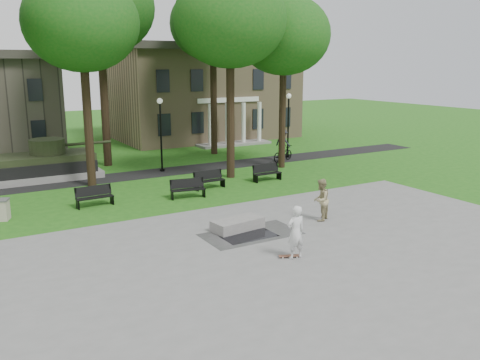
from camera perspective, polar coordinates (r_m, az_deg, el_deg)
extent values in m
plane|color=#1D5714|center=(22.58, 1.72, -4.73)|extent=(120.00, 120.00, 0.00)
cube|color=gray|center=(18.77, 9.90, -8.63)|extent=(22.00, 16.00, 0.02)
cube|color=black|center=(33.04, -9.34, 0.80)|extent=(44.00, 2.60, 0.01)
cube|color=#9E8460|center=(49.24, -4.44, 9.57)|extent=(16.00, 11.00, 8.00)
cube|color=#38332D|center=(49.18, -4.53, 14.58)|extent=(17.00, 12.00, 0.60)
cube|color=silver|center=(44.37, -1.30, 8.98)|extent=(6.00, 0.30, 0.40)
cylinder|color=black|center=(29.70, -16.74, 6.88)|extent=(0.48, 0.48, 8.00)
ellipsoid|color=#135213|center=(29.65, -17.39, 16.53)|extent=(6.20, 6.20, 5.27)
cylinder|color=black|center=(30.74, -1.08, 7.91)|extent=(0.50, 0.50, 8.32)
ellipsoid|color=#135213|center=(30.73, -1.12, 17.62)|extent=(6.60, 6.60, 5.61)
cylinder|color=black|center=(33.99, 4.79, 7.81)|extent=(0.46, 0.46, 7.68)
ellipsoid|color=#135213|center=(33.91, 4.95, 15.91)|extent=(6.00, 6.00, 5.10)
cylinder|color=black|center=(35.59, -15.00, 8.94)|extent=(0.54, 0.54, 9.28)
ellipsoid|color=#135213|center=(35.70, -15.57, 18.25)|extent=(7.20, 7.20, 6.12)
cylinder|color=black|center=(39.17, -2.97, 9.21)|extent=(0.50, 0.50, 8.64)
ellipsoid|color=#135213|center=(39.20, -3.07, 17.11)|extent=(6.40, 6.40, 5.44)
cylinder|color=black|center=(33.12, -8.85, 4.71)|extent=(0.12, 0.12, 4.40)
sphere|color=silver|center=(32.87, -9.00, 8.76)|extent=(0.36, 0.36, 0.36)
cylinder|color=black|center=(33.48, -8.73, 1.11)|extent=(0.32, 0.32, 0.16)
cylinder|color=black|center=(37.88, 5.43, 5.82)|extent=(0.12, 0.12, 4.40)
sphere|color=silver|center=(37.66, 5.50, 9.37)|extent=(0.36, 0.36, 0.36)
cylinder|color=black|center=(38.20, 5.36, 2.66)|extent=(0.32, 0.32, 0.16)
cube|color=gray|center=(33.29, -21.10, 0.53)|extent=(6.50, 3.40, 0.40)
cube|color=#283019|center=(33.15, -21.20, 1.80)|extent=(5.80, 2.80, 1.10)
cube|color=black|center=(31.88, -20.78, 1.05)|extent=(5.80, 0.35, 0.70)
cube|color=black|center=(34.50, -21.55, 1.84)|extent=(5.80, 0.35, 0.70)
cylinder|color=#283019|center=(33.03, -20.83, 3.55)|extent=(2.10, 2.10, 0.90)
cylinder|color=#283019|center=(33.47, -16.95, 3.95)|extent=(3.20, 0.18, 0.18)
cube|color=black|center=(20.70, 1.06, -6.33)|extent=(2.20, 1.20, 0.00)
cube|color=gray|center=(21.46, -0.27, -4.99)|extent=(2.31, 1.28, 0.45)
cube|color=brown|center=(18.61, 5.57, -8.54)|extent=(0.80, 0.49, 0.07)
imported|color=silver|center=(18.23, 6.27, -5.85)|extent=(0.73, 0.49, 1.96)
imported|color=tan|center=(22.76, 9.07, -2.21)|extent=(1.16, 1.10, 1.89)
imported|color=black|center=(36.62, 4.82, 2.99)|extent=(2.25, 1.41, 1.11)
imported|color=black|center=(36.49, 4.85, 4.26)|extent=(1.05, 1.36, 1.86)
cube|color=black|center=(25.86, -15.99, -1.91)|extent=(1.82, 0.54, 0.05)
cube|color=black|center=(26.00, -16.15, -1.16)|extent=(1.81, 0.24, 0.50)
cube|color=black|center=(25.74, -17.79, -2.62)|extent=(0.08, 0.45, 0.45)
cube|color=black|center=(26.13, -14.16, -2.16)|extent=(0.08, 0.45, 0.45)
cube|color=black|center=(26.53, -5.87, -1.09)|extent=(1.85, 0.75, 0.05)
cube|color=black|center=(26.65, -6.08, -0.37)|extent=(1.80, 0.46, 0.50)
cube|color=black|center=(26.26, -7.54, -1.79)|extent=(0.14, 0.45, 0.45)
cube|color=black|center=(26.93, -4.21, -1.34)|extent=(0.14, 0.45, 0.45)
cube|color=black|center=(28.44, -3.43, -0.09)|extent=(1.82, 0.55, 0.05)
cube|color=black|center=(28.57, -3.63, 0.58)|extent=(1.81, 0.25, 0.50)
cube|color=black|center=(28.13, -4.96, -0.74)|extent=(0.09, 0.45, 0.45)
cube|color=black|center=(28.88, -1.91, -0.34)|extent=(0.09, 0.45, 0.45)
cube|color=black|center=(30.34, 3.10, 0.73)|extent=(1.81, 0.48, 0.05)
cube|color=black|center=(30.46, 2.88, 1.36)|extent=(1.80, 0.18, 0.50)
cube|color=black|center=(29.94, 1.73, 0.14)|extent=(0.07, 0.45, 0.45)
cube|color=black|center=(30.85, 4.41, 0.49)|extent=(0.07, 0.45, 0.45)
cube|color=#B9AC99|center=(25.11, -25.22, -3.10)|extent=(0.78, 0.78, 0.90)
cube|color=#4C4C4C|center=(24.99, -25.32, -2.04)|extent=(0.86, 0.86, 0.06)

